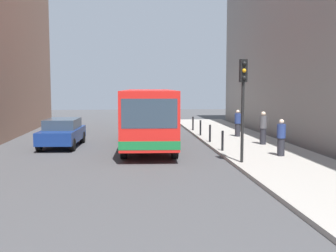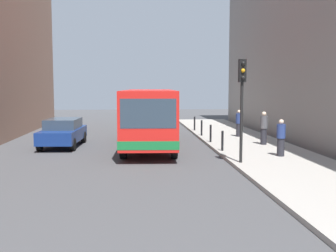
{
  "view_description": "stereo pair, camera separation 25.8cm",
  "coord_description": "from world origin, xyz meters",
  "px_view_note": "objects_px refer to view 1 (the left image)",
  "views": [
    {
      "loc": [
        -0.89,
        -17.71,
        3.17
      ],
      "look_at": [
        0.94,
        2.16,
        1.26
      ],
      "focal_mm": 43.84,
      "sensor_mm": 36.0,
      "label": 1
    },
    {
      "loc": [
        -0.63,
        -17.73,
        3.17
      ],
      "look_at": [
        0.94,
        2.16,
        1.26
      ],
      "focal_mm": 43.84,
      "sensor_mm": 36.0,
      "label": 2
    }
  ],
  "objects_px": {
    "car_beside_bus": "(62,132)",
    "pedestrian_far_sidewalk": "(238,123)",
    "bus": "(149,114)",
    "pedestrian_near_signal": "(281,138)",
    "bollard_mid": "(210,133)",
    "bollard_farthest": "(193,123)",
    "pedestrian_mid_sidewalk": "(263,128)",
    "bollard_near": "(222,141)",
    "traffic_light": "(243,91)",
    "bollard_far": "(200,128)"
  },
  "relations": [
    {
      "from": "car_beside_bus",
      "to": "pedestrian_far_sidewalk",
      "type": "height_order",
      "value": "pedestrian_far_sidewalk"
    },
    {
      "from": "bus",
      "to": "pedestrian_near_signal",
      "type": "relative_size",
      "value": 6.89
    },
    {
      "from": "bollard_mid",
      "to": "bollard_farthest",
      "type": "height_order",
      "value": "same"
    },
    {
      "from": "bollard_farthest",
      "to": "pedestrian_mid_sidewalk",
      "type": "relative_size",
      "value": 0.55
    },
    {
      "from": "bollard_near",
      "to": "pedestrian_far_sidewalk",
      "type": "height_order",
      "value": "pedestrian_far_sidewalk"
    },
    {
      "from": "bollard_near",
      "to": "bollard_farthest",
      "type": "relative_size",
      "value": 1.0
    },
    {
      "from": "bus",
      "to": "traffic_light",
      "type": "xyz_separation_m",
      "value": [
        3.45,
        -6.08,
        1.28
      ]
    },
    {
      "from": "bollard_near",
      "to": "bollard_farthest",
      "type": "bearing_deg",
      "value": 90.0
    },
    {
      "from": "pedestrian_mid_sidewalk",
      "to": "traffic_light",
      "type": "bearing_deg",
      "value": -17.18
    },
    {
      "from": "bollard_mid",
      "to": "pedestrian_near_signal",
      "type": "bearing_deg",
      "value": -65.02
    },
    {
      "from": "bollard_far",
      "to": "bollard_farthest",
      "type": "relative_size",
      "value": 1.0
    },
    {
      "from": "bus",
      "to": "car_beside_bus",
      "type": "xyz_separation_m",
      "value": [
        -4.6,
        0.02,
        -0.94
      ]
    },
    {
      "from": "traffic_light",
      "to": "pedestrian_mid_sidewalk",
      "type": "bearing_deg",
      "value": 63.31
    },
    {
      "from": "pedestrian_far_sidewalk",
      "to": "bus",
      "type": "bearing_deg",
      "value": 78.98
    },
    {
      "from": "bus",
      "to": "car_beside_bus",
      "type": "relative_size",
      "value": 2.48
    },
    {
      "from": "bollard_mid",
      "to": "car_beside_bus",
      "type": "bearing_deg",
      "value": -179.73
    },
    {
      "from": "bus",
      "to": "pedestrian_near_signal",
      "type": "height_order",
      "value": "bus"
    },
    {
      "from": "bollard_near",
      "to": "pedestrian_near_signal",
      "type": "distance_m",
      "value": 2.81
    },
    {
      "from": "car_beside_bus",
      "to": "pedestrian_near_signal",
      "type": "distance_m",
      "value": 11.22
    },
    {
      "from": "bollard_farthest",
      "to": "pedestrian_mid_sidewalk",
      "type": "height_order",
      "value": "pedestrian_mid_sidewalk"
    },
    {
      "from": "car_beside_bus",
      "to": "bollard_farthest",
      "type": "bearing_deg",
      "value": -139.27
    },
    {
      "from": "car_beside_bus",
      "to": "pedestrian_far_sidewalk",
      "type": "bearing_deg",
      "value": -163.92
    },
    {
      "from": "traffic_light",
      "to": "bollard_mid",
      "type": "relative_size",
      "value": 4.32
    },
    {
      "from": "pedestrian_mid_sidewalk",
      "to": "bus",
      "type": "bearing_deg",
      "value": -91.08
    },
    {
      "from": "traffic_light",
      "to": "pedestrian_near_signal",
      "type": "xyz_separation_m",
      "value": [
        2.12,
        1.37,
        -2.06
      ]
    },
    {
      "from": "bus",
      "to": "bollard_far",
      "type": "height_order",
      "value": "bus"
    },
    {
      "from": "pedestrian_mid_sidewalk",
      "to": "pedestrian_far_sidewalk",
      "type": "height_order",
      "value": "pedestrian_mid_sidewalk"
    },
    {
      "from": "bus",
      "to": "traffic_light",
      "type": "relative_size",
      "value": 2.71
    },
    {
      "from": "car_beside_bus",
      "to": "bollard_near",
      "type": "distance_m",
      "value": 8.51
    },
    {
      "from": "bollard_far",
      "to": "pedestrian_mid_sidewalk",
      "type": "height_order",
      "value": "pedestrian_mid_sidewalk"
    },
    {
      "from": "traffic_light",
      "to": "bollard_mid",
      "type": "xyz_separation_m",
      "value": [
        -0.1,
        6.14,
        -2.38
      ]
    },
    {
      "from": "bollard_farthest",
      "to": "pedestrian_far_sidewalk",
      "type": "relative_size",
      "value": 0.58
    },
    {
      "from": "car_beside_bus",
      "to": "pedestrian_mid_sidewalk",
      "type": "height_order",
      "value": "pedestrian_mid_sidewalk"
    },
    {
      "from": "traffic_light",
      "to": "bollard_mid",
      "type": "height_order",
      "value": "traffic_light"
    },
    {
      "from": "bollard_near",
      "to": "pedestrian_mid_sidewalk",
      "type": "bearing_deg",
      "value": 36.33
    },
    {
      "from": "traffic_light",
      "to": "pedestrian_mid_sidewalk",
      "type": "xyz_separation_m",
      "value": [
        2.5,
        4.97,
        -1.99
      ]
    },
    {
      "from": "pedestrian_near_signal",
      "to": "pedestrian_mid_sidewalk",
      "type": "relative_size",
      "value": 0.93
    },
    {
      "from": "car_beside_bus",
      "to": "bollard_farthest",
      "type": "distance_m",
      "value": 10.08
    },
    {
      "from": "bollard_far",
      "to": "pedestrian_mid_sidewalk",
      "type": "bearing_deg",
      "value": -58.53
    },
    {
      "from": "pedestrian_near_signal",
      "to": "bollard_mid",
      "type": "bearing_deg",
      "value": 99.41
    },
    {
      "from": "bollard_far",
      "to": "pedestrian_near_signal",
      "type": "bearing_deg",
      "value": -74.19
    },
    {
      "from": "car_beside_bus",
      "to": "bollard_mid",
      "type": "distance_m",
      "value": 7.95
    },
    {
      "from": "bollard_far",
      "to": "bollard_near",
      "type": "bearing_deg",
      "value": -90.0
    },
    {
      "from": "bus",
      "to": "traffic_light",
      "type": "bearing_deg",
      "value": 121.99
    },
    {
      "from": "bus",
      "to": "bollard_far",
      "type": "relative_size",
      "value": 11.7
    },
    {
      "from": "pedestrian_mid_sidewalk",
      "to": "pedestrian_far_sidewalk",
      "type": "xyz_separation_m",
      "value": [
        -0.43,
        3.52,
        -0.06
      ]
    },
    {
      "from": "bollard_mid",
      "to": "pedestrian_mid_sidewalk",
      "type": "bearing_deg",
      "value": -24.19
    },
    {
      "from": "bus",
      "to": "pedestrian_mid_sidewalk",
      "type": "bearing_deg",
      "value": 171.87
    },
    {
      "from": "car_beside_bus",
      "to": "traffic_light",
      "type": "distance_m",
      "value": 10.34
    },
    {
      "from": "bollard_near",
      "to": "bollard_far",
      "type": "relative_size",
      "value": 1.0
    }
  ]
}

